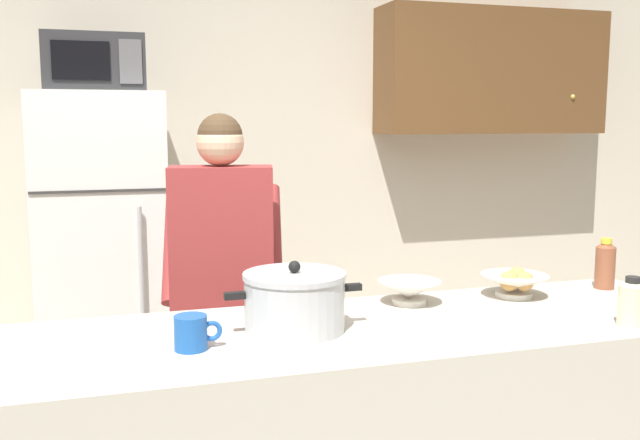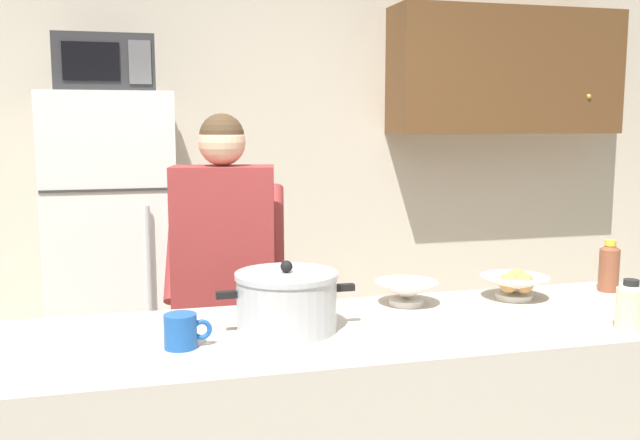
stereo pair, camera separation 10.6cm
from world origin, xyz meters
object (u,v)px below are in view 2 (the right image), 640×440
at_px(bottle_near_edge, 630,305).
at_px(person_near_pot, 224,266).
at_px(cooking_pot, 287,301).
at_px(empty_bowl, 406,291).
at_px(microwave, 105,64).
at_px(bottle_mid_counter, 609,266).
at_px(coffee_mug, 182,331).
at_px(bread_bowl, 515,285).
at_px(refrigerator, 113,254).

bearing_deg(bottle_near_edge, person_near_pot, 136.64).
bearing_deg(cooking_pot, empty_bowl, 22.12).
distance_m(microwave, empty_bowl, 2.09).
bearing_deg(microwave, person_near_pot, -66.54).
bearing_deg(bottle_mid_counter, microwave, 137.49).
xyz_separation_m(coffee_mug, bottle_near_edge, (1.30, -0.16, 0.03)).
bearing_deg(bread_bowl, coffee_mug, -167.83).
relative_size(microwave, bottle_mid_counter, 2.55).
height_order(bread_bowl, empty_bowl, bread_bowl).
height_order(microwave, coffee_mug, microwave).
height_order(person_near_pot, empty_bowl, person_near_pot).
bearing_deg(bottle_mid_counter, refrigerator, 137.11).
height_order(refrigerator, bottle_near_edge, refrigerator).
bearing_deg(cooking_pot, refrigerator, 106.51).
bearing_deg(bottle_near_edge, microwave, 126.57).
height_order(microwave, bread_bowl, microwave).
relative_size(microwave, cooking_pot, 1.15).
xyz_separation_m(person_near_pot, bottle_near_edge, (1.08, -1.02, 0.03)).
bearing_deg(empty_bowl, coffee_mug, -160.35).
xyz_separation_m(cooking_pot, bottle_mid_counter, (1.24, 0.18, 0.00)).
height_order(person_near_pot, bottle_near_edge, person_near_pot).
bearing_deg(bread_bowl, cooking_pot, -169.25).
bearing_deg(person_near_pot, bread_bowl, -32.82).
distance_m(refrigerator, bread_bowl, 2.18).
relative_size(refrigerator, cooking_pot, 4.04).
distance_m(coffee_mug, bread_bowl, 1.19).
bearing_deg(cooking_pot, bottle_near_edge, -14.34).
bearing_deg(bread_bowl, bottle_near_edge, -71.14).
xyz_separation_m(refrigerator, person_near_pot, (0.45, -1.07, 0.13)).
bearing_deg(microwave, refrigerator, 90.07).
bearing_deg(bottle_near_edge, bread_bowl, 108.86).
distance_m(person_near_pot, cooking_pot, 0.77).
xyz_separation_m(cooking_pot, coffee_mug, (-0.31, -0.09, -0.04)).
xyz_separation_m(person_near_pot, cooking_pot, (0.09, -0.76, 0.04)).
height_order(refrigerator, bottle_mid_counter, refrigerator).
height_order(cooking_pot, coffee_mug, cooking_pot).
xyz_separation_m(bottle_near_edge, bottle_mid_counter, (0.25, 0.43, 0.02)).
distance_m(cooking_pot, bottle_near_edge, 1.02).
xyz_separation_m(microwave, bottle_near_edge, (1.53, -2.06, -0.83)).
bearing_deg(person_near_pot, microwave, 113.46).
xyz_separation_m(empty_bowl, bottle_mid_counter, (0.79, -0.00, 0.05)).
height_order(bread_bowl, bottle_mid_counter, bottle_mid_counter).
relative_size(person_near_pot, bottle_near_edge, 10.31).
relative_size(coffee_mug, bottle_near_edge, 0.86).
distance_m(refrigerator, bottle_near_edge, 2.59).
relative_size(coffee_mug, bottle_mid_counter, 0.70).
bearing_deg(coffee_mug, person_near_pot, 75.32).
distance_m(microwave, bread_bowl, 2.32).
relative_size(empty_bowl, bottle_near_edge, 1.42).
distance_m(person_near_pot, bread_bowl, 1.11).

